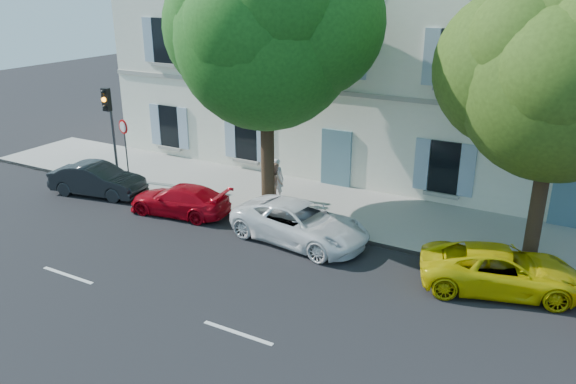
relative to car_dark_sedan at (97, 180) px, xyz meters
The scene contains 14 objects.
ground 10.39m from the car_dark_sedan, ahead, with size 90.00×90.00×0.00m, color black.
sidewalk 10.78m from the car_dark_sedan, 16.98° to the left, with size 36.00×4.50×0.15m, color #A09E96.
kerb 10.35m from the car_dark_sedan, ahead, with size 36.00×0.16×0.16m, color #9E998E.
building 14.62m from the car_dark_sedan, 40.83° to the left, with size 28.00×7.00×12.00m, color white.
car_dark_sedan is the anchor object (origin of this frame).
car_red_coupe 4.20m from the car_dark_sedan, ahead, with size 1.57×3.85×1.12m, color #AF0511.
car_white_coupe 9.18m from the car_dark_sedan, ahead, with size 2.17×4.71×1.31m, color white.
car_yellow_supercar 15.55m from the car_dark_sedan, ahead, with size 2.05×4.44×1.23m, color #D5C108.
tree_left 9.17m from the car_dark_sedan, 13.19° to the left, with size 6.17×6.17×9.56m.
tree_right 16.89m from the car_dark_sedan, ahead, with size 5.39×5.39×8.30m.
traffic_light 2.72m from the car_dark_sedan, 104.08° to the left, with size 0.32×0.45×3.95m.
road_sign 2.16m from the car_dark_sedan, 87.97° to the left, with size 0.60×0.19×2.63m.
pedestrian_a 7.30m from the car_dark_sedan, 23.02° to the left, with size 0.59×0.38×1.61m, color silver.
pedestrian_b 7.27m from the car_dark_sedan, 19.71° to the left, with size 0.76×0.59×1.56m, color tan.
Camera 1 is at (6.73, -13.64, 8.09)m, focal length 35.00 mm.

